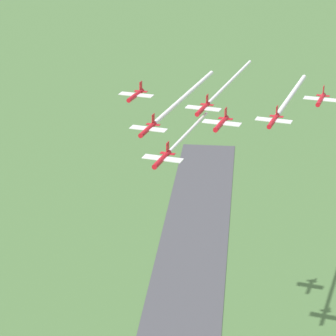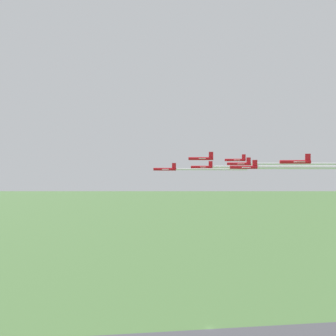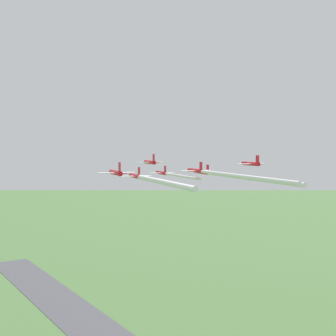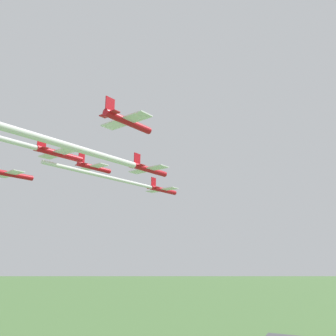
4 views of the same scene
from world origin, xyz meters
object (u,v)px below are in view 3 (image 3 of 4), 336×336
jet_3 (135,176)px  jet_5 (251,164)px  jet_0 (162,173)px  jet_4 (196,171)px  jet_2 (203,172)px  jet_1 (150,162)px  jet_6 (116,173)px

jet_3 → jet_5: (-34.42, -18.86, 3.22)m
jet_0 → jet_3: (1.18, 38.69, 1.16)m
jet_0 → jet_5: 38.95m
jet_4 → jet_0: bearing=90.0°
jet_2 → jet_5: (-16.62, 9.91, 3.48)m
jet_3 → jet_5: 39.38m
jet_1 → jet_4: bearing=-59.5°
jet_2 → jet_4: (0.59, 19.34, 1.55)m
jet_0 → jet_6: bearing=-120.5°
jet_1 → jet_5: jet_1 is taller
jet_4 → jet_5: jet_5 is taller
jet_4 → jet_5: (-17.21, -9.43, 1.93)m
jet_1 → jet_2: (-17.21, -9.43, -3.78)m
jet_2 → jet_1: bearing=180.0°
jet_0 → jet_2: (-16.62, 9.91, 0.91)m
jet_3 → jet_1: bearing=59.5°
jet_1 → jet_5: bearing=-29.5°
jet_1 → jet_6: 38.73m
jet_0 → jet_3: bearing=-120.5°
jet_1 → jet_2: jet_1 is taller
jet_3 → jet_4: 19.67m
jet_5 → jet_3: bearing=180.0°
jet_5 → jet_6: bearing=-161.2°
jet_5 → jet_4: bearing=180.0°
jet_0 → jet_6: (1.77, 58.03, 3.21)m
jet_2 → jet_4: size_ratio=1.00×
jet_1 → jet_5: 33.83m
jet_1 → jet_4: 19.48m
jet_2 → jet_5: bearing=-59.5°
jet_3 → jet_4: jet_4 is taller
jet_0 → jet_1: 19.91m
jet_0 → jet_4: jet_4 is taller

